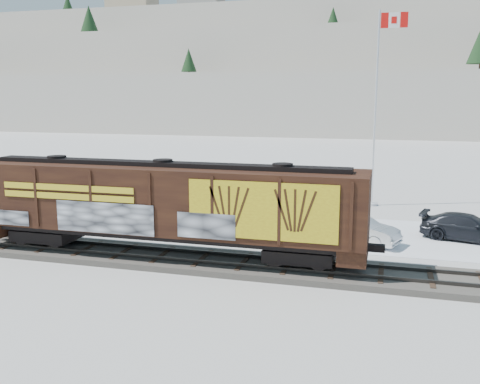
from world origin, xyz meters
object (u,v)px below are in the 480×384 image
(car_silver, at_px, (182,210))
(flagpole, at_px, (376,134))
(car_dark, at_px, (467,227))
(car_white, at_px, (356,229))
(hopper_railcar, at_px, (164,202))

(car_silver, bearing_deg, flagpole, -43.14)
(flagpole, xyz_separation_m, car_dark, (5.18, -8.30, -4.33))
(car_white, height_order, car_dark, car_white)
(car_dark, bearing_deg, car_silver, 106.20)
(flagpole, bearing_deg, car_dark, -58.04)
(hopper_railcar, bearing_deg, car_dark, 28.35)
(flagpole, bearing_deg, car_silver, -140.97)
(car_white, distance_m, car_dark, 6.07)
(hopper_railcar, height_order, car_white, hopper_railcar)
(flagpole, bearing_deg, hopper_railcar, -119.43)
(car_dark, bearing_deg, car_white, 124.20)
(flagpole, relative_size, car_silver, 2.72)
(car_silver, height_order, car_dark, car_silver)
(hopper_railcar, relative_size, car_silver, 3.78)
(flagpole, xyz_separation_m, car_white, (-0.52, -10.39, -4.30))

